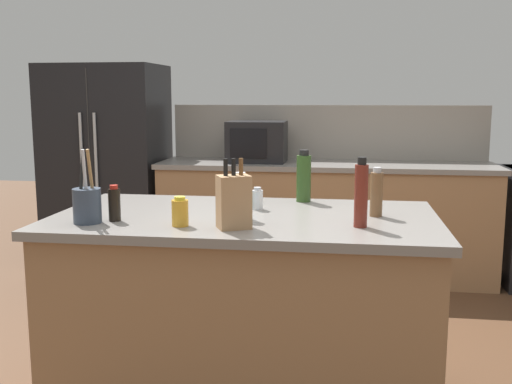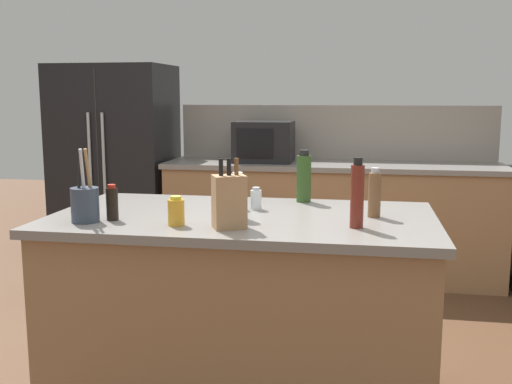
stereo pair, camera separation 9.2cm
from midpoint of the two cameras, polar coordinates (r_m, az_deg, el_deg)
name	(u,v)px [view 1 (the left image)]	position (r m, az deg, el deg)	size (l,w,h in m)	color
back_counter_run	(324,219)	(4.96, 6.00, -2.60)	(2.72, 0.66, 0.94)	#936B47
wall_backsplash	(327,132)	(5.18, 6.27, 5.69)	(2.68, 0.03, 0.46)	gray
kitchen_island	(245,312)	(2.88, -1.96, -11.34)	(1.75, 0.96, 0.94)	#936B47
refrigerator	(108,167)	(5.36, -14.44, 2.33)	(0.96, 0.75, 1.74)	black
microwave	(257,142)	(4.92, -0.44, 4.82)	(0.47, 0.39, 0.33)	black
knife_block	(234,201)	(2.46, -3.23, -0.88)	(0.16, 0.15, 0.29)	#A87C54
utensil_crock	(87,204)	(2.68, -16.75, -1.12)	(0.12, 0.12, 0.32)	#333D4C
pepper_grinder	(376,193)	(2.75, 10.46, -0.13)	(0.06, 0.06, 0.22)	brown
spice_jar_oregano	(238,197)	(2.88, -2.60, -0.49)	(0.05, 0.05, 0.12)	#567038
vinegar_bottle	(361,194)	(2.50, 8.94, -0.23)	(0.06, 0.06, 0.29)	maroon
olive_oil_bottle	(304,177)	(3.08, 3.71, 1.40)	(0.07, 0.07, 0.27)	#2D4C1E
dish_soap_bottle	(241,197)	(2.65, -2.48, -0.47)	(0.07, 0.07, 0.21)	#3384BC
honey_jar	(180,212)	(2.53, -8.29, -1.93)	(0.07, 0.07, 0.13)	gold
salt_shaker	(257,199)	(2.87, -0.79, -0.68)	(0.05, 0.05, 0.11)	silver
soy_sauce_bottle	(114,204)	(2.69, -14.30, -1.13)	(0.05, 0.05, 0.16)	black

